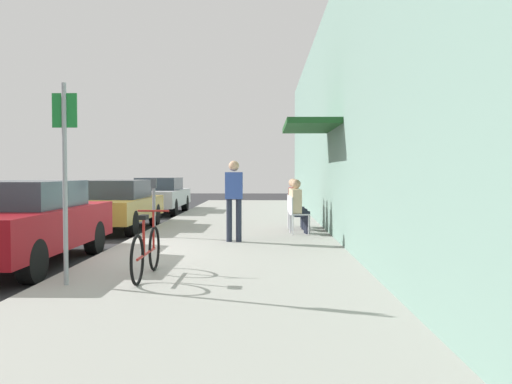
{
  "coord_description": "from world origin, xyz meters",
  "views": [
    {
      "loc": [
        2.98,
        -9.76,
        1.57
      ],
      "look_at": [
        2.72,
        4.62,
        1.04
      ],
      "focal_mm": 37.29,
      "sensor_mm": 36.0,
      "label": 1
    }
  ],
  "objects_px": {
    "parked_car_1": "(115,204)",
    "street_sign": "(65,167)",
    "seated_patron_1": "(296,202)",
    "parked_car_2": "(159,195)",
    "cafe_chair_1": "(294,210)",
    "seated_patron_2": "(295,201)",
    "parking_meter": "(154,203)",
    "bicycle_0": "(146,252)",
    "cafe_chair_2": "(293,208)",
    "parked_car_0": "(21,222)",
    "cafe_chair_0": "(296,212)",
    "pedestrian_standing": "(234,194)",
    "seated_patron_0": "(299,204)"
  },
  "relations": [
    {
      "from": "parked_car_1",
      "to": "seated_patron_2",
      "type": "distance_m",
      "value": 4.87
    },
    {
      "from": "cafe_chair_1",
      "to": "pedestrian_standing",
      "type": "height_order",
      "value": "pedestrian_standing"
    },
    {
      "from": "parked_car_1",
      "to": "seated_patron_1",
      "type": "relative_size",
      "value": 3.41
    },
    {
      "from": "seated_patron_0",
      "to": "parking_meter",
      "type": "bearing_deg",
      "value": -169.2
    },
    {
      "from": "cafe_chair_2",
      "to": "pedestrian_standing",
      "type": "relative_size",
      "value": 0.51
    },
    {
      "from": "parked_car_0",
      "to": "cafe_chair_0",
      "type": "relative_size",
      "value": 5.06
    },
    {
      "from": "cafe_chair_0",
      "to": "pedestrian_standing",
      "type": "height_order",
      "value": "pedestrian_standing"
    },
    {
      "from": "bicycle_0",
      "to": "pedestrian_standing",
      "type": "relative_size",
      "value": 1.01
    },
    {
      "from": "parked_car_1",
      "to": "street_sign",
      "type": "height_order",
      "value": "street_sign"
    },
    {
      "from": "seated_patron_0",
      "to": "seated_patron_1",
      "type": "height_order",
      "value": "same"
    },
    {
      "from": "cafe_chair_0",
      "to": "street_sign",
      "type": "bearing_deg",
      "value": -119.66
    },
    {
      "from": "parking_meter",
      "to": "seated_patron_2",
      "type": "height_order",
      "value": "parking_meter"
    },
    {
      "from": "parked_car_1",
      "to": "seated_patron_1",
      "type": "distance_m",
      "value": 4.95
    },
    {
      "from": "parked_car_2",
      "to": "seated_patron_0",
      "type": "height_order",
      "value": "seated_patron_0"
    },
    {
      "from": "parked_car_2",
      "to": "seated_patron_1",
      "type": "bearing_deg",
      "value": -54.49
    },
    {
      "from": "parked_car_1",
      "to": "seated_patron_0",
      "type": "distance_m",
      "value": 5.16
    },
    {
      "from": "bicycle_0",
      "to": "seated_patron_0",
      "type": "height_order",
      "value": "seated_patron_0"
    },
    {
      "from": "cafe_chair_1",
      "to": "seated_patron_2",
      "type": "distance_m",
      "value": 0.73
    },
    {
      "from": "bicycle_0",
      "to": "seated_patron_1",
      "type": "distance_m",
      "value": 6.63
    },
    {
      "from": "street_sign",
      "to": "seated_patron_2",
      "type": "bearing_deg",
      "value": 65.38
    },
    {
      "from": "cafe_chair_0",
      "to": "seated_patron_1",
      "type": "bearing_deg",
      "value": 85.95
    },
    {
      "from": "parked_car_0",
      "to": "parked_car_1",
      "type": "xyz_separation_m",
      "value": [
        0.0,
        5.55,
        -0.04
      ]
    },
    {
      "from": "parking_meter",
      "to": "seated_patron_1",
      "type": "distance_m",
      "value": 3.63
    },
    {
      "from": "cafe_chair_2",
      "to": "seated_patron_0",
      "type": "bearing_deg",
      "value": -87.76
    },
    {
      "from": "seated_patron_1",
      "to": "parked_car_2",
      "type": "bearing_deg",
      "value": 125.51
    },
    {
      "from": "cafe_chair_1",
      "to": "cafe_chair_2",
      "type": "distance_m",
      "value": 0.71
    },
    {
      "from": "pedestrian_standing",
      "to": "seated_patron_2",
      "type": "bearing_deg",
      "value": 64.49
    },
    {
      "from": "seated_patron_0",
      "to": "pedestrian_standing",
      "type": "distance_m",
      "value": 2.1
    },
    {
      "from": "cafe_chair_2",
      "to": "seated_patron_2",
      "type": "relative_size",
      "value": 0.67
    },
    {
      "from": "cafe_chair_0",
      "to": "seated_patron_2",
      "type": "distance_m",
      "value": 1.55
    },
    {
      "from": "cafe_chair_1",
      "to": "seated_patron_2",
      "type": "relative_size",
      "value": 0.67
    },
    {
      "from": "parking_meter",
      "to": "cafe_chair_2",
      "type": "relative_size",
      "value": 1.52
    },
    {
      "from": "parked_car_2",
      "to": "bicycle_0",
      "type": "xyz_separation_m",
      "value": [
        2.43,
        -12.97,
        -0.24
      ]
    },
    {
      "from": "seated_patron_2",
      "to": "street_sign",
      "type": "bearing_deg",
      "value": -114.62
    },
    {
      "from": "parking_meter",
      "to": "street_sign",
      "type": "height_order",
      "value": "street_sign"
    },
    {
      "from": "parked_car_0",
      "to": "pedestrian_standing",
      "type": "relative_size",
      "value": 2.59
    },
    {
      "from": "parked_car_1",
      "to": "street_sign",
      "type": "distance_m",
      "value": 7.74
    },
    {
      "from": "seated_patron_0",
      "to": "seated_patron_2",
      "type": "xyz_separation_m",
      "value": [
        -0.0,
        1.53,
        0.0
      ]
    },
    {
      "from": "seated_patron_2",
      "to": "pedestrian_standing",
      "type": "relative_size",
      "value": 0.76
    },
    {
      "from": "street_sign",
      "to": "pedestrian_standing",
      "type": "height_order",
      "value": "street_sign"
    },
    {
      "from": "seated_patron_1",
      "to": "cafe_chair_2",
      "type": "bearing_deg",
      "value": 94.92
    },
    {
      "from": "parked_car_2",
      "to": "street_sign",
      "type": "bearing_deg",
      "value": -83.64
    },
    {
      "from": "parked_car_1",
      "to": "parked_car_2",
      "type": "relative_size",
      "value": 1.0
    },
    {
      "from": "parking_meter",
      "to": "street_sign",
      "type": "distance_m",
      "value": 5.23
    },
    {
      "from": "parked_car_1",
      "to": "pedestrian_standing",
      "type": "relative_size",
      "value": 2.59
    },
    {
      "from": "street_sign",
      "to": "cafe_chair_1",
      "type": "xyz_separation_m",
      "value": [
        3.31,
        6.64,
        -1.02
      ]
    },
    {
      "from": "pedestrian_standing",
      "to": "seated_patron_0",
      "type": "bearing_deg",
      "value": 46.01
    },
    {
      "from": "bicycle_0",
      "to": "cafe_chair_2",
      "type": "relative_size",
      "value": 1.97
    },
    {
      "from": "parked_car_2",
      "to": "cafe_chair_1",
      "type": "relative_size",
      "value": 5.06
    },
    {
      "from": "cafe_chair_0",
      "to": "seated_patron_1",
      "type": "distance_m",
      "value": 0.87
    }
  ]
}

